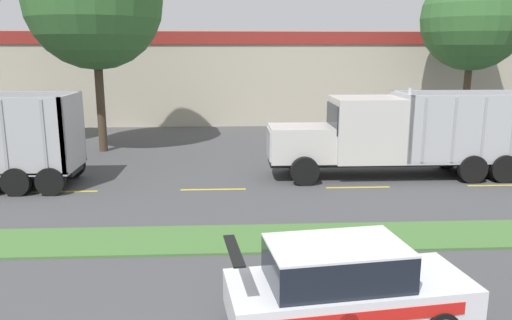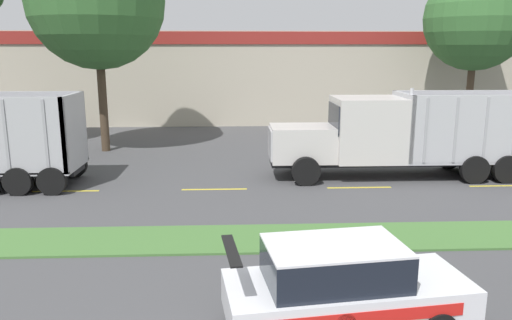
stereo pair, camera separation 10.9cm
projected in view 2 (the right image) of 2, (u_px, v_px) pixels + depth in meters
grass_verge at (170, 240)px, 13.42m from camera, size 120.00×2.04×0.06m
centre_line_4 at (66, 191)px, 18.13m from camera, size 2.40×0.14×0.01m
centre_line_5 at (214, 189)px, 18.37m from camera, size 2.40×0.14×0.01m
centre_line_6 at (359, 188)px, 18.60m from camera, size 2.40×0.14×0.01m
centre_line_7 at (501, 186)px, 18.84m from camera, size 2.40×0.14×0.01m
dump_truck_lead at (387, 137)px, 19.89m from camera, size 10.94×2.71×3.62m
rally_car at (342, 286)px, 9.01m from camera, size 4.59×2.29×1.72m
store_building_backdrop at (265, 75)px, 38.69m from camera, size 40.35×12.10×6.22m
tree_behind_right at (477, 8)px, 28.63m from camera, size 5.94×5.94×11.23m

